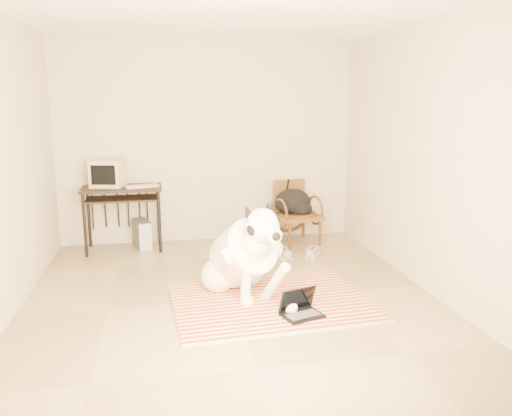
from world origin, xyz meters
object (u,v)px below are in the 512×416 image
object	(u,v)px
dog	(243,256)
rattan_chair	(295,212)
pc_tower	(142,234)
backpack	(294,203)
crt_monitor	(108,173)
computer_desk	(122,196)
laptop	(300,309)

from	to	relation	value
dog	rattan_chair	xyz separation A→B (m)	(1.01, 1.79, 0.01)
pc_tower	backpack	size ratio (longest dim) A/B	0.88
crt_monitor	backpack	world-z (taller)	crt_monitor
dog	pc_tower	world-z (taller)	dog
computer_desk	pc_tower	size ratio (longest dim) A/B	2.34
computer_desk	backpack	size ratio (longest dim) A/B	2.06
laptop	backpack	xyz separation A→B (m)	(0.57, 2.36, 0.47)
dog	computer_desk	distance (m)	2.27
pc_tower	rattan_chair	size ratio (longest dim) A/B	0.51
computer_desk	crt_monitor	world-z (taller)	crt_monitor
dog	laptop	bearing A→B (deg)	-55.26
rattan_chair	pc_tower	bearing A→B (deg)	177.43
crt_monitor	backpack	distance (m)	2.48
dog	pc_tower	bearing A→B (deg)	119.16
computer_desk	rattan_chair	distance (m)	2.31
laptop	pc_tower	bearing A→B (deg)	120.57
rattan_chair	backpack	size ratio (longest dim) A/B	1.71
crt_monitor	laptop	bearing A→B (deg)	-53.77
dog	backpack	world-z (taller)	dog
laptop	crt_monitor	size ratio (longest dim) A/B	0.89
backpack	crt_monitor	bearing A→B (deg)	175.63
rattan_chair	laptop	bearing A→B (deg)	-103.93
dog	laptop	size ratio (longest dim) A/B	3.13
dog	crt_monitor	xyz separation A→B (m)	(-1.44, 1.94, 0.59)
laptop	pc_tower	world-z (taller)	pc_tower
pc_tower	backpack	bearing A→B (deg)	-3.67
pc_tower	rattan_chair	xyz separation A→B (m)	(2.06, -0.09, 0.24)
laptop	dog	bearing A→B (deg)	124.74
computer_desk	rattan_chair	world-z (taller)	rattan_chair
computer_desk	backpack	bearing A→B (deg)	-2.42
rattan_chair	backpack	xyz separation A→B (m)	(-0.03, -0.04, 0.13)
dog	laptop	world-z (taller)	dog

